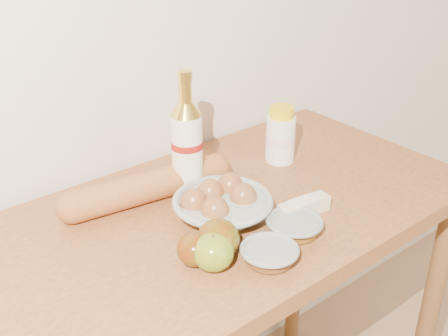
{
  "coord_description": "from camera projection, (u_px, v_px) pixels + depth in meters",
  "views": [
    {
      "loc": [
        -0.64,
        0.37,
        1.54
      ],
      "look_at": [
        0.0,
        1.15,
        1.02
      ],
      "focal_mm": 45.0,
      "sensor_mm": 36.0,
      "label": 1
    }
  ],
  "objects": [
    {
      "name": "back_wall",
      "position": [
        123.0,
        0.0,
        1.26
      ],
      "size": [
        3.5,
        0.02,
        2.6
      ],
      "primitive_type": "cube",
      "color": "white",
      "rests_on": "ground"
    },
    {
      "name": "table",
      "position": [
        216.0,
        259.0,
        1.27
      ],
      "size": [
        1.2,
        0.6,
        0.9
      ],
      "color": "#AA6737",
      "rests_on": "ground"
    },
    {
      "name": "bourbon_bottle",
      "position": [
        187.0,
        145.0,
        1.24
      ],
      "size": [
        0.09,
        0.09,
        0.29
      ],
      "rotation": [
        0.0,
        0.0,
        -0.42
      ],
      "color": "white",
      "rests_on": "table"
    },
    {
      "name": "cream_bottle",
      "position": [
        281.0,
        136.0,
        1.41
      ],
      "size": [
        0.08,
        0.08,
        0.15
      ],
      "rotation": [
        0.0,
        0.0,
        0.05
      ],
      "color": "white",
      "rests_on": "table"
    },
    {
      "name": "egg_bowl",
      "position": [
        221.0,
        204.0,
        1.18
      ],
      "size": [
        0.23,
        0.23,
        0.08
      ],
      "rotation": [
        0.0,
        0.0,
        0.06
      ],
      "color": "#97A59F",
      "rests_on": "table"
    },
    {
      "name": "baguette",
      "position": [
        148.0,
        187.0,
        1.24
      ],
      "size": [
        0.42,
        0.13,
        0.07
      ],
      "rotation": [
        0.0,
        0.0,
        -0.14
      ],
      "color": "#C97A3D",
      "rests_on": "table"
    },
    {
      "name": "apple_yellowgreen",
      "position": [
        213.0,
        252.0,
        1.02
      ],
      "size": [
        0.1,
        0.1,
        0.07
      ],
      "rotation": [
        0.0,
        0.0,
        -0.33
      ],
      "color": "#9F941F",
      "rests_on": "table"
    },
    {
      "name": "apple_redgreen_front",
      "position": [
        195.0,
        249.0,
        1.04
      ],
      "size": [
        0.08,
        0.08,
        0.06
      ],
      "rotation": [
        0.0,
        0.0,
        0.21
      ],
      "color": "#870707",
      "rests_on": "table"
    },
    {
      "name": "apple_redgreen_right",
      "position": [
        218.0,
        239.0,
        1.06
      ],
      "size": [
        0.11,
        0.11,
        0.08
      ],
      "rotation": [
        0.0,
        0.0,
        0.43
      ],
      "color": "maroon",
      "rests_on": "table"
    },
    {
      "name": "sugar_bowl",
      "position": [
        269.0,
        254.0,
        1.05
      ],
      "size": [
        0.15,
        0.15,
        0.03
      ],
      "rotation": [
        0.0,
        0.0,
        0.39
      ],
      "color": "gray",
      "rests_on": "table"
    },
    {
      "name": "syrup_bowl",
      "position": [
        294.0,
        226.0,
        1.13
      ],
      "size": [
        0.13,
        0.13,
        0.03
      ],
      "rotation": [
        0.0,
        0.0,
        -0.11
      ],
      "color": "gray",
      "rests_on": "table"
    },
    {
      "name": "butter_stick",
      "position": [
        304.0,
        207.0,
        1.2
      ],
      "size": [
        0.12,
        0.05,
        0.04
      ],
      "rotation": [
        0.0,
        0.0,
        -0.12
      ],
      "color": "beige",
      "rests_on": "table"
    }
  ]
}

